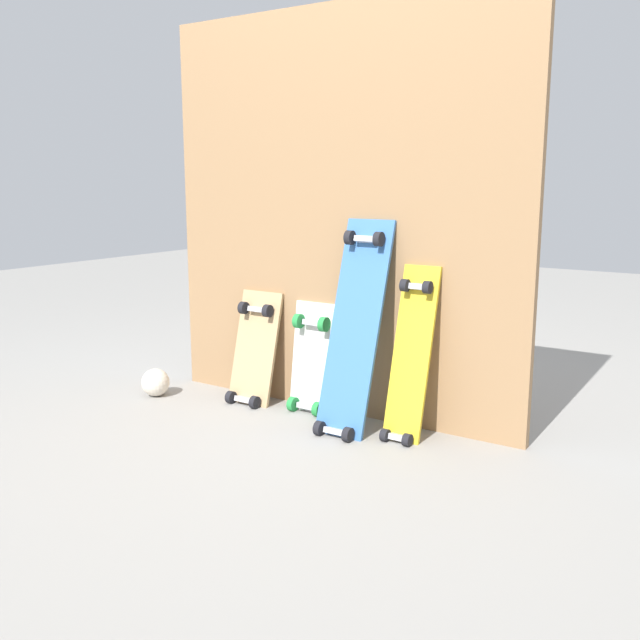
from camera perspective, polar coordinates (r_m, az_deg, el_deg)
ground_plane at (r=3.26m, az=0.68°, el=-7.48°), size 12.00×12.00×0.00m
plywood_wall_panel at (r=3.15m, az=1.42°, el=8.30°), size 1.78×0.04×1.77m
skateboard_natural at (r=3.38m, az=-5.33°, el=-2.79°), size 0.23×0.21×0.59m
skateboard_white at (r=3.24m, az=-0.63°, el=-3.56°), size 0.22×0.14×0.56m
skateboard_blue at (r=2.97m, az=2.68°, el=-1.22°), size 0.22×0.34×0.95m
skateboard_yellow at (r=2.92m, az=7.22°, el=-3.37°), size 0.16×0.24×0.77m
rubber_ball at (r=3.58m, az=-13.03°, el=-4.88°), size 0.14×0.14×0.14m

